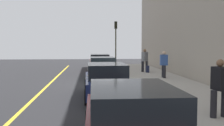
# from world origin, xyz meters

# --- Properties ---
(ground_plane) EXTENTS (56.00, 56.00, 0.00)m
(ground_plane) POSITION_xyz_m (0.00, 0.00, 0.00)
(ground_plane) COLOR black
(sidewalk) EXTENTS (28.00, 4.60, 0.15)m
(sidewalk) POSITION_xyz_m (0.00, -3.30, 0.07)
(sidewalk) COLOR #A39E93
(sidewalk) RESTS_ON ground
(lane_stripe_centre) EXTENTS (28.00, 0.14, 0.01)m
(lane_stripe_centre) POSITION_xyz_m (0.00, 3.20, 0.00)
(lane_stripe_centre) COLOR gold
(lane_stripe_centre) RESTS_ON ground
(snow_bank_curb) EXTENTS (4.81, 0.56, 0.22)m
(snow_bank_curb) POSITION_xyz_m (-2.21, -0.70, 0.11)
(snow_bank_curb) COLOR white
(snow_bank_curb) RESTS_ON ground
(parked_car_maroon) EXTENTS (4.44, 1.93, 1.51)m
(parked_car_maroon) POSITION_xyz_m (-10.71, -0.03, 0.76)
(parked_car_maroon) COLOR black
(parked_car_maroon) RESTS_ON ground
(parked_car_navy) EXTENTS (4.51, 1.95, 1.51)m
(parked_car_navy) POSITION_xyz_m (-4.52, 0.07, 0.76)
(parked_car_navy) COLOR black
(parked_car_navy) RESTS_ON ground
(parked_car_green) EXTENTS (4.29, 1.95, 1.51)m
(parked_car_green) POSITION_xyz_m (1.76, -0.06, 0.76)
(parked_car_green) COLOR black
(parked_car_green) RESTS_ON ground
(parked_car_red) EXTENTS (4.63, 1.90, 1.51)m
(parked_car_red) POSITION_xyz_m (7.54, -0.10, 0.76)
(parked_car_red) COLOR black
(parked_car_red) RESTS_ON ground
(pedestrian_black_coat) EXTENTS (0.52, 0.57, 1.74)m
(pedestrian_black_coat) POSITION_xyz_m (-8.41, -3.06, 1.08)
(pedestrian_black_coat) COLOR black
(pedestrian_black_coat) RESTS_ON sidewalk
(pedestrian_blue_coat) EXTENTS (0.58, 0.50, 1.77)m
(pedestrian_blue_coat) POSITION_xyz_m (1.01, -4.12, 1.09)
(pedestrian_blue_coat) COLOR black
(pedestrian_blue_coat) RESTS_ON sidewalk
(pedestrian_grey_coat) EXTENTS (0.57, 0.58, 1.86)m
(pedestrian_grey_coat) POSITION_xyz_m (4.88, -3.67, 1.14)
(pedestrian_grey_coat) COLOR black
(pedestrian_grey_coat) RESTS_ON sidewalk
(traffic_light_pole) EXTENTS (0.35, 0.26, 4.48)m
(traffic_light_pole) POSITION_xyz_m (9.50, -1.76, 3.17)
(traffic_light_pole) COLOR #2D2D19
(traffic_light_pole) RESTS_ON sidewalk
(rolling_suitcase) EXTENTS (0.34, 0.22, 0.89)m
(rolling_suitcase) POSITION_xyz_m (4.46, -3.81, 0.42)
(rolling_suitcase) COLOR #191E38
(rolling_suitcase) RESTS_ON sidewalk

